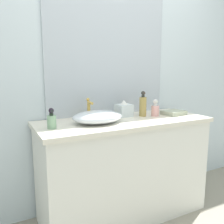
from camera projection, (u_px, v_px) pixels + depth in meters
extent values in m
cube|color=silver|center=(108.00, 71.00, 2.31)|extent=(6.00, 0.06, 2.60)
cube|color=silver|center=(124.00, 170.00, 2.16)|extent=(1.47, 0.56, 0.85)
cube|color=silver|center=(124.00, 122.00, 2.08)|extent=(1.51, 0.60, 0.04)
cube|color=#B2BCC6|center=(109.00, 46.00, 2.23)|extent=(1.21, 0.01, 1.29)
ellipsoid|color=silver|center=(98.00, 117.00, 1.94)|extent=(0.41, 0.31, 0.10)
cylinder|color=gold|center=(89.00, 110.00, 2.10)|extent=(0.03, 0.03, 0.16)
cylinder|color=gold|center=(90.00, 103.00, 2.05)|extent=(0.02, 0.08, 0.02)
sphere|color=gold|center=(88.00, 99.00, 2.10)|extent=(0.03, 0.03, 0.03)
cylinder|color=#A48C48|center=(143.00, 107.00, 2.22)|extent=(0.07, 0.07, 0.18)
cylinder|color=#2C2E28|center=(143.00, 96.00, 2.21)|extent=(0.03, 0.03, 0.02)
sphere|color=#31312C|center=(143.00, 93.00, 2.20)|extent=(0.04, 0.04, 0.04)
cylinder|color=#3A2F27|center=(144.00, 93.00, 2.19)|extent=(0.02, 0.02, 0.02)
cylinder|color=#E3A29D|center=(155.00, 111.00, 2.24)|extent=(0.07, 0.07, 0.10)
cylinder|color=silver|center=(155.00, 105.00, 2.23)|extent=(0.03, 0.03, 0.02)
sphere|color=silver|center=(155.00, 102.00, 2.22)|extent=(0.04, 0.04, 0.04)
cylinder|color=silver|center=(156.00, 102.00, 2.21)|extent=(0.02, 0.02, 0.02)
cylinder|color=#7EA781|center=(52.00, 122.00, 1.76)|extent=(0.07, 0.07, 0.10)
cylinder|color=black|center=(51.00, 114.00, 1.75)|extent=(0.03, 0.03, 0.02)
sphere|color=#241C2A|center=(51.00, 111.00, 1.74)|extent=(0.04, 0.04, 0.04)
cylinder|color=#222928|center=(52.00, 111.00, 1.73)|extent=(0.02, 0.02, 0.02)
cube|color=silver|center=(124.00, 110.00, 2.22)|extent=(0.14, 0.14, 0.11)
cone|color=white|center=(124.00, 102.00, 2.20)|extent=(0.07, 0.07, 0.04)
cube|color=#A0A98F|center=(174.00, 113.00, 2.30)|extent=(0.23, 0.19, 0.04)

